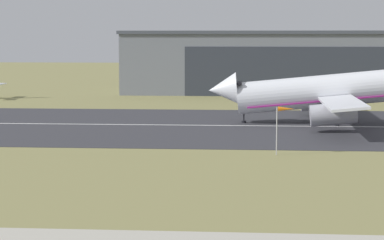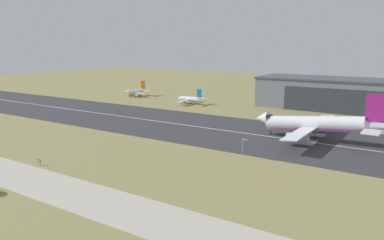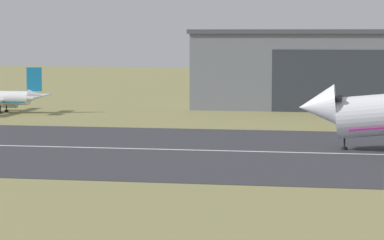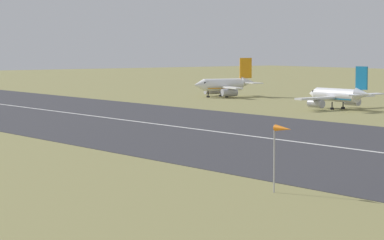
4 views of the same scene
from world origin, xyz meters
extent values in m
cube|color=#333338|center=(0.00, 109.85, 0.03)|extent=(463.82, 54.30, 0.06)
cube|color=silver|center=(0.00, 109.85, 0.07)|extent=(417.44, 0.70, 0.01)
cone|color=silver|center=(15.79, 114.01, 6.00)|extent=(5.59, 5.64, 6.07)
cube|color=black|center=(18.57, 113.99, 7.12)|extent=(1.16, 4.78, 0.54)
cylinder|color=black|center=(19.52, 113.99, 1.60)|extent=(0.24, 0.24, 3.19)
cylinder|color=black|center=(19.52, 113.99, 0.22)|extent=(0.84, 0.84, 0.44)
cylinder|color=white|center=(-49.09, 160.58, 3.02)|extent=(11.31, 3.10, 2.79)
cone|color=white|center=(-41.80, 160.79, 3.52)|extent=(3.42, 2.60, 2.51)
cube|color=#146B9E|center=(-49.09, 160.58, 2.25)|extent=(10.18, 2.93, 0.20)
cube|color=white|center=(-49.49, 166.84, 2.53)|extent=(2.32, 9.81, 0.40)
cylinder|color=#A8A8B2|center=(-49.87, 166.05, 1.41)|extent=(3.67, 1.83, 1.73)
cube|color=#146B9E|center=(-42.30, 160.77, 6.78)|extent=(3.04, 0.37, 4.74)
cube|color=white|center=(-42.00, 164.31, 3.43)|extent=(2.77, 4.34, 0.24)
cube|color=white|center=(-41.80, 157.26, 3.43)|extent=(2.77, 4.34, 0.24)
cylinder|color=black|center=(-48.86, 162.26, 0.81)|extent=(0.24, 0.24, 1.62)
cylinder|color=black|center=(-48.86, 162.26, 0.22)|extent=(0.84, 0.84, 0.44)
cylinder|color=black|center=(-48.76, 158.91, 0.81)|extent=(0.24, 0.24, 1.62)
cylinder|color=black|center=(-48.76, 158.91, 0.22)|extent=(0.84, 0.84, 0.44)
camera|label=1|loc=(20.50, -17.85, 15.44)|focal=70.00mm
camera|label=2|loc=(70.70, -21.36, 33.91)|focal=35.00mm
camera|label=3|loc=(21.46, -10.89, 15.95)|focal=85.00mm
camera|label=4|loc=(86.74, 23.46, 13.73)|focal=85.00mm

